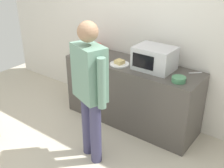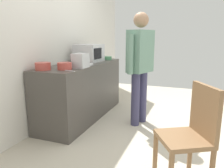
{
  "view_description": "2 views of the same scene",
  "coord_description": "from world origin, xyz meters",
  "px_view_note": "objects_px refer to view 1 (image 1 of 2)",
  "views": [
    {
      "loc": [
        2.09,
        -1.77,
        2.3
      ],
      "look_at": [
        0.17,
        0.8,
        0.76
      ],
      "focal_mm": 44.52,
      "sensor_mm": 36.0,
      "label": 1
    },
    {
      "loc": [
        -2.95,
        -0.49,
        1.34
      ],
      "look_at": [
        0.1,
        0.65,
        0.63
      ],
      "focal_mm": 35.25,
      "sensor_mm": 36.0,
      "label": 2
    }
  ],
  "objects_px": {
    "microwave": "(155,58)",
    "person_standing": "(90,85)",
    "mixing_bowl": "(95,47)",
    "fork_utensil": "(80,57)",
    "salad_bowl": "(91,53)",
    "toaster": "(98,55)",
    "sandwich_plate": "(119,63)",
    "cereal_bowl": "(179,79)",
    "spoon_utensil": "(195,73)"
  },
  "relations": [
    {
      "from": "microwave",
      "to": "person_standing",
      "type": "height_order",
      "value": "person_standing"
    },
    {
      "from": "mixing_bowl",
      "to": "fork_utensil",
      "type": "bearing_deg",
      "value": -85.25
    },
    {
      "from": "salad_bowl",
      "to": "toaster",
      "type": "xyz_separation_m",
      "value": [
        0.23,
        -0.11,
        0.05
      ]
    },
    {
      "from": "toaster",
      "to": "fork_utensil",
      "type": "height_order",
      "value": "toaster"
    },
    {
      "from": "sandwich_plate",
      "to": "mixing_bowl",
      "type": "bearing_deg",
      "value": 157.69
    },
    {
      "from": "salad_bowl",
      "to": "mixing_bowl",
      "type": "relative_size",
      "value": 0.94
    },
    {
      "from": "mixing_bowl",
      "to": "toaster",
      "type": "relative_size",
      "value": 0.92
    },
    {
      "from": "mixing_bowl",
      "to": "person_standing",
      "type": "bearing_deg",
      "value": -52.42
    },
    {
      "from": "cereal_bowl",
      "to": "fork_utensil",
      "type": "distance_m",
      "value": 1.5
    },
    {
      "from": "mixing_bowl",
      "to": "toaster",
      "type": "distance_m",
      "value": 0.51
    },
    {
      "from": "person_standing",
      "to": "sandwich_plate",
      "type": "bearing_deg",
      "value": 102.92
    },
    {
      "from": "cereal_bowl",
      "to": "fork_utensil",
      "type": "xyz_separation_m",
      "value": [
        -1.5,
        -0.09,
        -0.03
      ]
    },
    {
      "from": "cereal_bowl",
      "to": "spoon_utensil",
      "type": "distance_m",
      "value": 0.37
    },
    {
      "from": "person_standing",
      "to": "cereal_bowl",
      "type": "bearing_deg",
      "value": 49.44
    },
    {
      "from": "salad_bowl",
      "to": "toaster",
      "type": "bearing_deg",
      "value": -26.29
    },
    {
      "from": "microwave",
      "to": "cereal_bowl",
      "type": "bearing_deg",
      "value": -21.82
    },
    {
      "from": "microwave",
      "to": "spoon_utensil",
      "type": "distance_m",
      "value": 0.54
    },
    {
      "from": "sandwich_plate",
      "to": "person_standing",
      "type": "distance_m",
      "value": 0.85
    },
    {
      "from": "mixing_bowl",
      "to": "person_standing",
      "type": "xyz_separation_m",
      "value": [
        0.85,
        -1.1,
        0.02
      ]
    },
    {
      "from": "salad_bowl",
      "to": "spoon_utensil",
      "type": "relative_size",
      "value": 1.12
    },
    {
      "from": "mixing_bowl",
      "to": "fork_utensil",
      "type": "xyz_separation_m",
      "value": [
        0.03,
        -0.39,
        -0.05
      ]
    },
    {
      "from": "toaster",
      "to": "fork_utensil",
      "type": "relative_size",
      "value": 1.29
    },
    {
      "from": "sandwich_plate",
      "to": "salad_bowl",
      "type": "height_order",
      "value": "salad_bowl"
    },
    {
      "from": "person_standing",
      "to": "microwave",
      "type": "bearing_deg",
      "value": 74.96
    },
    {
      "from": "sandwich_plate",
      "to": "salad_bowl",
      "type": "distance_m",
      "value": 0.53
    },
    {
      "from": "cereal_bowl",
      "to": "toaster",
      "type": "distance_m",
      "value": 1.17
    },
    {
      "from": "sandwich_plate",
      "to": "mixing_bowl",
      "type": "xyz_separation_m",
      "value": [
        -0.66,
        0.27,
        0.03
      ]
    },
    {
      "from": "sandwich_plate",
      "to": "toaster",
      "type": "bearing_deg",
      "value": -162.68
    },
    {
      "from": "sandwich_plate",
      "to": "person_standing",
      "type": "height_order",
      "value": "person_standing"
    },
    {
      "from": "sandwich_plate",
      "to": "salad_bowl",
      "type": "bearing_deg",
      "value": 177.6
    },
    {
      "from": "microwave",
      "to": "person_standing",
      "type": "bearing_deg",
      "value": -105.04
    },
    {
      "from": "microwave",
      "to": "spoon_utensil",
      "type": "height_order",
      "value": "microwave"
    },
    {
      "from": "microwave",
      "to": "fork_utensil",
      "type": "bearing_deg",
      "value": -166.47
    },
    {
      "from": "microwave",
      "to": "sandwich_plate",
      "type": "xyz_separation_m",
      "value": [
        -0.45,
        -0.14,
        -0.13
      ]
    },
    {
      "from": "sandwich_plate",
      "to": "fork_utensil",
      "type": "distance_m",
      "value": 0.63
    },
    {
      "from": "cereal_bowl",
      "to": "person_standing",
      "type": "xyz_separation_m",
      "value": [
        -0.69,
        -0.8,
        0.04
      ]
    },
    {
      "from": "sandwich_plate",
      "to": "person_standing",
      "type": "relative_size",
      "value": 0.16
    },
    {
      "from": "salad_bowl",
      "to": "fork_utensil",
      "type": "bearing_deg",
      "value": -124.94
    },
    {
      "from": "cereal_bowl",
      "to": "salad_bowl",
      "type": "bearing_deg",
      "value": 177.91
    },
    {
      "from": "mixing_bowl",
      "to": "fork_utensil",
      "type": "distance_m",
      "value": 0.39
    },
    {
      "from": "cereal_bowl",
      "to": "spoon_utensil",
      "type": "bearing_deg",
      "value": 80.71
    },
    {
      "from": "microwave",
      "to": "spoon_utensil",
      "type": "bearing_deg",
      "value": 22.13
    },
    {
      "from": "microwave",
      "to": "person_standing",
      "type": "relative_size",
      "value": 0.3
    },
    {
      "from": "sandwich_plate",
      "to": "toaster",
      "type": "xyz_separation_m",
      "value": [
        -0.29,
        -0.09,
        0.08
      ]
    },
    {
      "from": "sandwich_plate",
      "to": "microwave",
      "type": "bearing_deg",
      "value": 17.33
    },
    {
      "from": "fork_utensil",
      "to": "spoon_utensil",
      "type": "distance_m",
      "value": 1.62
    },
    {
      "from": "cereal_bowl",
      "to": "person_standing",
      "type": "relative_size",
      "value": 0.1
    },
    {
      "from": "fork_utensil",
      "to": "mixing_bowl",
      "type": "bearing_deg",
      "value": 94.75
    },
    {
      "from": "toaster",
      "to": "person_standing",
      "type": "distance_m",
      "value": 0.88
    },
    {
      "from": "cereal_bowl",
      "to": "mixing_bowl",
      "type": "distance_m",
      "value": 1.56
    }
  ]
}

